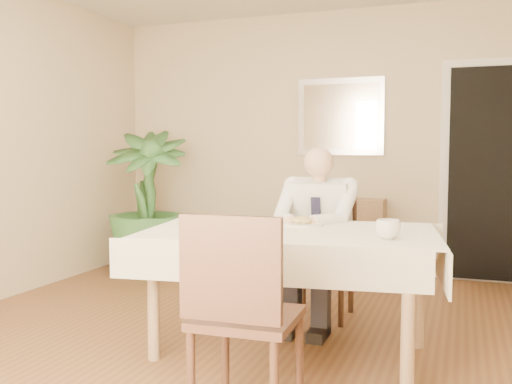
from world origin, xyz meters
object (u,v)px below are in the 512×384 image
(chair_near, at_px, (240,306))
(potted_palm, at_px, (147,201))
(chair_far, at_px, (324,245))
(seated_man, at_px, (315,227))
(sideboard, at_px, (336,236))
(coffee_mug, at_px, (388,229))
(dining_table, at_px, (290,244))

(chair_near, height_order, potted_palm, potted_palm)
(potted_palm, bearing_deg, chair_far, -22.46)
(seated_man, bearing_deg, chair_near, -88.24)
(chair_near, relative_size, sideboard, 1.02)
(chair_far, height_order, potted_palm, potted_palm)
(chair_far, relative_size, coffee_mug, 6.97)
(chair_near, bearing_deg, seated_man, 89.54)
(chair_near, bearing_deg, potted_palm, 125.59)
(dining_table, bearing_deg, potted_palm, 131.75)
(sideboard, bearing_deg, chair_far, -81.87)
(chair_far, xyz_separation_m, seated_man, (0.00, -0.29, 0.17))
(dining_table, xyz_separation_m, sideboard, (-0.20, 2.25, -0.29))
(seated_man, height_order, coffee_mug, seated_man)
(dining_table, bearing_deg, chair_far, 82.28)
(chair_near, height_order, coffee_mug, chair_near)
(sideboard, distance_m, potted_palm, 1.91)
(seated_man, distance_m, coffee_mug, 0.95)
(seated_man, relative_size, coffee_mug, 9.46)
(sideboard, height_order, potted_palm, potted_palm)
(chair_near, bearing_deg, sideboard, 92.28)
(dining_table, distance_m, chair_far, 0.90)
(chair_far, height_order, sideboard, chair_far)
(potted_palm, bearing_deg, sideboard, 16.88)
(chair_far, xyz_separation_m, potted_palm, (-2.00, 0.83, 0.19))
(chair_far, distance_m, chair_near, 1.81)
(sideboard, relative_size, potted_palm, 0.66)
(coffee_mug, bearing_deg, potted_palm, 144.36)
(dining_table, relative_size, chair_near, 1.93)
(dining_table, distance_m, chair_near, 0.94)
(chair_far, distance_m, potted_palm, 2.17)
(sideboard, bearing_deg, seated_man, -83.33)
(chair_far, distance_m, coffee_mug, 1.22)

